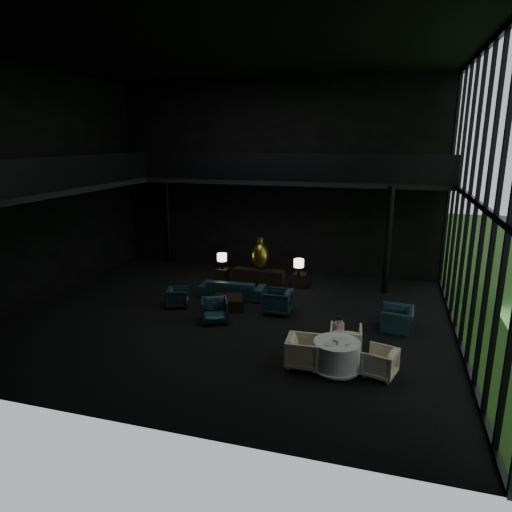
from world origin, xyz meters
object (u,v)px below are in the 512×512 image
(lounge_armchair_south, at_px, (215,309))
(lounge_armchair_east, at_px, (278,299))
(dining_chair_east, at_px, (380,361))
(lounge_armchair_west, at_px, (178,297))
(bronze_urn, at_px, (260,255))
(coffee_table, at_px, (229,303))
(dining_chair_west, at_px, (304,349))
(table_lamp_left, at_px, (222,258))
(table_lamp_right, at_px, (299,264))
(sofa, at_px, (233,284))
(side_table_right, at_px, (300,280))
(dining_table, at_px, (336,357))
(window_armchair, at_px, (397,316))
(side_table_left, at_px, (222,275))
(dining_chair_north, at_px, (346,337))
(child, at_px, (339,327))
(console, at_px, (259,277))

(lounge_armchair_south, bearing_deg, lounge_armchair_east, 13.12)
(dining_chair_east, bearing_deg, lounge_armchair_west, -97.62)
(bronze_urn, bearing_deg, coffee_table, -94.95)
(lounge_armchair_east, bearing_deg, dining_chair_west, 23.58)
(table_lamp_left, xyz_separation_m, table_lamp_right, (3.20, -0.22, 0.06))
(sofa, distance_m, lounge_armchair_east, 2.19)
(side_table_right, relative_size, dining_table, 0.42)
(window_armchair, relative_size, dining_chair_east, 1.34)
(side_table_left, relative_size, dining_chair_north, 0.53)
(table_lamp_left, bearing_deg, child, -44.69)
(lounge_armchair_east, height_order, dining_chair_north, lounge_armchair_east)
(child, bearing_deg, console, -53.91)
(lounge_armchair_west, xyz_separation_m, lounge_armchair_south, (1.72, -0.93, 0.11))
(table_lamp_right, distance_m, coffee_table, 3.39)
(table_lamp_left, height_order, dining_chair_west, table_lamp_left)
(side_table_right, xyz_separation_m, window_armchair, (3.61, -3.25, 0.18))
(lounge_armchair_west, relative_size, lounge_armchair_east, 0.68)
(coffee_table, bearing_deg, lounge_armchair_east, 2.37)
(window_armchair, height_order, child, child)
(dining_chair_north, bearing_deg, table_lamp_right, -70.21)
(dining_chair_east, relative_size, dining_chair_west, 0.81)
(dining_chair_west, bearing_deg, lounge_armchair_east, 21.07)
(dining_chair_north, bearing_deg, dining_chair_west, 42.28)
(side_table_right, distance_m, lounge_armchair_west, 4.89)
(lounge_armchair_west, height_order, dining_chair_north, dining_chair_north)
(lounge_armchair_east, xyz_separation_m, dining_table, (2.32, -3.30, -0.16))
(console, relative_size, lounge_armchair_east, 2.07)
(table_lamp_right, relative_size, lounge_armchair_west, 0.96)
(side_table_right, relative_size, dining_chair_north, 0.59)
(lounge_armchair_south, distance_m, dining_chair_west, 3.84)
(coffee_table, distance_m, child, 4.59)
(side_table_right, bearing_deg, lounge_armchair_south, -114.22)
(dining_table, distance_m, dining_chair_west, 0.83)
(table_lamp_left, bearing_deg, side_table_left, 90.00)
(dining_table, distance_m, dining_chair_north, 0.97)
(bronze_urn, distance_m, sofa, 2.05)
(bronze_urn, distance_m, lounge_armchair_south, 4.28)
(side_table_right, distance_m, dining_table, 6.60)
(lounge_armchair_south, xyz_separation_m, dining_table, (4.04, -2.02, -0.11))
(table_lamp_left, distance_m, table_lamp_right, 3.21)
(bronze_urn, distance_m, dining_chair_north, 6.58)
(bronze_urn, bearing_deg, table_lamp_left, -178.46)
(table_lamp_right, height_order, child, table_lamp_right)
(lounge_armchair_south, distance_m, coffee_table, 1.24)
(console, relative_size, lounge_armchair_south, 2.30)
(sofa, distance_m, window_armchair, 5.87)
(dining_table, distance_m, dining_chair_east, 1.05)
(dining_chair_west, bearing_deg, dining_chair_east, -91.73)
(dining_chair_north, bearing_deg, lounge_armchair_east, -48.53)
(side_table_right, distance_m, dining_chair_east, 7.03)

